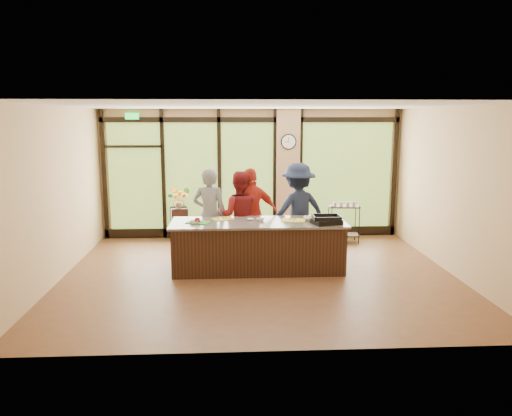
{
  "coord_description": "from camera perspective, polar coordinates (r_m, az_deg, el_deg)",
  "views": [
    {
      "loc": [
        -0.52,
        -8.64,
        2.81
      ],
      "look_at": [
        -0.03,
        0.4,
        1.16
      ],
      "focal_mm": 35.0,
      "sensor_mm": 36.0,
      "label": 1
    }
  ],
  "objects": [
    {
      "name": "right_wall",
      "position": [
        9.62,
        21.67,
        1.79
      ],
      "size": [
        0.0,
        6.0,
        6.0
      ],
      "primitive_type": "plane",
      "rotation": [
        1.57,
        0.0,
        -1.57
      ],
      "color": "tan",
      "rests_on": "floor"
    },
    {
      "name": "cook_midleft",
      "position": [
        9.88,
        -1.92,
        -0.87
      ],
      "size": [
        0.93,
        0.76,
        1.77
      ],
      "primitive_type": "imported",
      "rotation": [
        0.0,
        0.0,
        3.03
      ],
      "color": "maroon",
      "rests_on": "floor"
    },
    {
      "name": "roasting_pan",
      "position": [
        9.04,
        8.04,
        -1.53
      ],
      "size": [
        0.57,
        0.5,
        0.09
      ],
      "primitive_type": "cube",
      "rotation": [
        0.0,
        0.0,
        0.29
      ],
      "color": "black",
      "rests_on": "countertop"
    },
    {
      "name": "prep_bowl_far",
      "position": [
        9.26,
        -0.61,
        -1.32
      ],
      "size": [
        0.17,
        0.17,
        0.03
      ],
      "primitive_type": "imported",
      "rotation": [
        0.0,
        0.0,
        0.34
      ],
      "color": "silver",
      "rests_on": "countertop"
    },
    {
      "name": "mixing_bowl",
      "position": [
        9.25,
        6.55,
        -1.26
      ],
      "size": [
        0.4,
        0.4,
        0.08
      ],
      "primitive_type": "imported",
      "rotation": [
        0.0,
        0.0,
        0.3
      ],
      "color": "silver",
      "rests_on": "countertop"
    },
    {
      "name": "prep_bowl_near",
      "position": [
        9.03,
        -7.11,
        -1.66
      ],
      "size": [
        0.17,
        0.17,
        0.05
      ],
      "primitive_type": "imported",
      "rotation": [
        0.0,
        0.0,
        -0.09
      ],
      "color": "silver",
      "rests_on": "countertop"
    },
    {
      "name": "window_wall",
      "position": [
        11.7,
        0.29,
        3.4
      ],
      "size": [
        6.9,
        0.12,
        3.0
      ],
      "color": "tan",
      "rests_on": "floor"
    },
    {
      "name": "cook_left",
      "position": [
        9.83,
        -5.31,
        -0.77
      ],
      "size": [
        0.75,
        0.56,
        1.84
      ],
      "primitive_type": "imported",
      "rotation": [
        0.0,
        0.0,
        2.95
      ],
      "color": "slate",
      "rests_on": "floor"
    },
    {
      "name": "floor",
      "position": [
        9.1,
        0.35,
        -7.63
      ],
      "size": [
        7.0,
        7.0,
        0.0
      ],
      "primitive_type": "plane",
      "color": "brown",
      "rests_on": "ground"
    },
    {
      "name": "flower_vase",
      "position": [
        11.61,
        -8.82,
        0.67
      ],
      "size": [
        0.3,
        0.3,
        0.26
      ],
      "primitive_type": "imported",
      "rotation": [
        0.0,
        0.0,
        -0.24
      ],
      "color": "#92734F",
      "rests_on": "flower_stand"
    },
    {
      "name": "bar_cart",
      "position": [
        11.45,
        10.0,
        -1.14
      ],
      "size": [
        0.72,
        0.45,
        0.93
      ],
      "rotation": [
        0.0,
        0.0,
        -0.1
      ],
      "color": "black",
      "rests_on": "floor"
    },
    {
      "name": "countertop",
      "position": [
        9.16,
        0.24,
        -1.68
      ],
      "size": [
        3.2,
        1.1,
        0.04
      ],
      "primitive_type": "cube",
      "color": "#70685C",
      "rests_on": "island_base"
    },
    {
      "name": "left_wall",
      "position": [
        9.23,
        -21.88,
        1.45
      ],
      "size": [
        0.0,
        6.0,
        6.0
      ],
      "primitive_type": "plane",
      "rotation": [
        1.57,
        0.0,
        1.57
      ],
      "color": "tan",
      "rests_on": "floor"
    },
    {
      "name": "back_wall",
      "position": [
        11.73,
        -0.52,
        3.93
      ],
      "size": [
        7.0,
        0.0,
        7.0
      ],
      "primitive_type": "plane",
      "rotation": [
        1.57,
        0.0,
        0.0
      ],
      "color": "tan",
      "rests_on": "floor"
    },
    {
      "name": "cutting_board_center",
      "position": [
        9.4,
        -3.8,
        -1.24
      ],
      "size": [
        0.46,
        0.41,
        0.01
      ],
      "primitive_type": "cube",
      "rotation": [
        0.0,
        0.0,
        0.41
      ],
      "color": "yellow",
      "rests_on": "countertop"
    },
    {
      "name": "prep_bowl_mid",
      "position": [
        9.22,
        0.53,
        -1.33
      ],
      "size": [
        0.17,
        0.17,
        0.05
      ],
      "primitive_type": "imported",
      "rotation": [
        0.0,
        0.0,
        0.16
      ],
      "color": "silver",
      "rests_on": "countertop"
    },
    {
      "name": "red_ramekin",
      "position": [
        9.11,
        -6.71,
        -1.43
      ],
      "size": [
        0.13,
        0.13,
        0.08
      ],
      "primitive_type": "imported",
      "rotation": [
        0.0,
        0.0,
        -0.24
      ],
      "color": "#AC1116",
      "rests_on": "countertop"
    },
    {
      "name": "cutting_board_left",
      "position": [
        9.12,
        -6.59,
        -1.63
      ],
      "size": [
        0.48,
        0.42,
        0.01
      ],
      "primitive_type": "cube",
      "rotation": [
        0.0,
        0.0,
        -0.36
      ],
      "color": "#368E33",
      "rests_on": "countertop"
    },
    {
      "name": "cutting_board_right",
      "position": [
        9.26,
        4.3,
        -1.41
      ],
      "size": [
        0.48,
        0.4,
        0.01
      ],
      "primitive_type": "cube",
      "rotation": [
        0.0,
        0.0,
        -0.2
      ],
      "color": "yellow",
      "rests_on": "countertop"
    },
    {
      "name": "island_base",
      "position": [
        9.26,
        0.24,
        -4.47
      ],
      "size": [
        3.1,
        1.0,
        0.88
      ],
      "primitive_type": "cube",
      "color": "black",
      "rests_on": "floor"
    },
    {
      "name": "cook_midright",
      "position": [
        9.96,
        -0.53,
        -0.64
      ],
      "size": [
        1.12,
        0.58,
        1.82
      ],
      "primitive_type": "imported",
      "rotation": [
        0.0,
        0.0,
        3.27
      ],
      "color": "#AF271A",
      "rests_on": "floor"
    },
    {
      "name": "ceiling",
      "position": [
        8.66,
        0.37,
        11.61
      ],
      "size": [
        7.0,
        7.0,
        0.0
      ],
      "primitive_type": "plane",
      "rotation": [
        3.14,
        0.0,
        0.0
      ],
      "color": "silver",
      "rests_on": "back_wall"
    },
    {
      "name": "flower_stand",
      "position": [
        11.71,
        -8.76,
        -1.77
      ],
      "size": [
        0.45,
        0.45,
        0.75
      ],
      "primitive_type": "cube",
      "rotation": [
        0.0,
        0.0,
        0.21
      ],
      "color": "black",
      "rests_on": "floor"
    },
    {
      "name": "cook_right",
      "position": [
        10.08,
        4.81,
        -0.29
      ],
      "size": [
        1.4,
        1.07,
        1.91
      ],
      "primitive_type": "imported",
      "rotation": [
        0.0,
        0.0,
        3.47
      ],
      "color": "#182035",
      "rests_on": "floor"
    },
    {
      "name": "wall_clock",
      "position": [
        11.6,
        3.74,
        7.56
      ],
      "size": [
        0.36,
        0.04,
        0.36
      ],
      "color": "black",
      "rests_on": "window_wall"
    }
  ]
}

